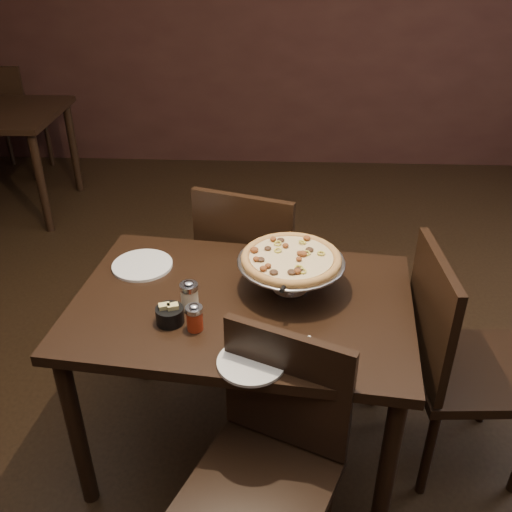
{
  "coord_description": "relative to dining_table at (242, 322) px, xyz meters",
  "views": [
    {
      "loc": [
        0.09,
        -1.66,
        2.04
      ],
      "look_at": [
        0.01,
        0.14,
        0.96
      ],
      "focal_mm": 40.0,
      "sensor_mm": 36.0,
      "label": 1
    }
  ],
  "objects": [
    {
      "name": "parmesan_shaker",
      "position": [
        -0.19,
        -0.06,
        0.16
      ],
      "size": [
        0.07,
        0.07,
        0.12
      ],
      "color": "beige",
      "rests_on": "dining_table"
    },
    {
      "name": "room",
      "position": [
        0.1,
        -0.06,
        0.71
      ],
      "size": [
        6.04,
        7.04,
        2.84
      ],
      "color": "black",
      "rests_on": "ground"
    },
    {
      "name": "pepper_flake_shaker",
      "position": [
        -0.15,
        -0.18,
        0.15
      ],
      "size": [
        0.06,
        0.06,
        0.11
      ],
      "color": "maroon",
      "rests_on": "dining_table"
    },
    {
      "name": "dining_table",
      "position": [
        0.0,
        0.0,
        0.0
      ],
      "size": [
        1.35,
        0.98,
        0.79
      ],
      "rotation": [
        0.0,
        0.0,
        -0.11
      ],
      "color": "black",
      "rests_on": "ground"
    },
    {
      "name": "chair_far",
      "position": [
        0.01,
        0.59,
        -0.14
      ],
      "size": [
        0.59,
        0.59,
        1.01
      ],
      "rotation": [
        0.0,
        0.0,
        2.83
      ],
      "color": "black",
      "rests_on": "ground"
    },
    {
      "name": "chair_near",
      "position": [
        0.12,
        -0.49,
        -0.17
      ],
      "size": [
        0.58,
        0.58,
        0.94
      ],
      "rotation": [
        0.0,
        0.0,
        -0.41
      ],
      "color": "black",
      "rests_on": "ground"
    },
    {
      "name": "plate_left",
      "position": [
        -0.43,
        0.22,
        0.11
      ],
      "size": [
        0.25,
        0.25,
        0.01
      ],
      "primitive_type": "cylinder",
      "color": "silver",
      "rests_on": "dining_table"
    },
    {
      "name": "plate_near",
      "position": [
        0.05,
        -0.35,
        0.11
      ],
      "size": [
        0.22,
        0.22,
        0.01
      ],
      "primitive_type": "cylinder",
      "color": "silver",
      "rests_on": "dining_table"
    },
    {
      "name": "pizza_stand",
      "position": [
        0.18,
        0.08,
        0.24
      ],
      "size": [
        0.41,
        0.41,
        0.17
      ],
      "color": "#ADADB4",
      "rests_on": "dining_table"
    },
    {
      "name": "serving_spatula",
      "position": [
        0.16,
        -0.08,
        0.24
      ],
      "size": [
        0.11,
        0.11,
        0.02
      ],
      "rotation": [
        0.0,
        0.0,
        -0.22
      ],
      "color": "#ADADB4",
      "rests_on": "pizza_stand"
    },
    {
      "name": "napkin_stack",
      "position": [
        0.2,
        -0.3,
        0.11
      ],
      "size": [
        0.16,
        0.16,
        0.01
      ],
      "primitive_type": "cube",
      "rotation": [
        0.0,
        0.0,
        0.3
      ],
      "color": "white",
      "rests_on": "dining_table"
    },
    {
      "name": "packet_caddy",
      "position": [
        -0.25,
        -0.15,
        0.14
      ],
      "size": [
        0.1,
        0.1,
        0.08
      ],
      "rotation": [
        0.0,
        0.0,
        0.33
      ],
      "color": "black",
      "rests_on": "dining_table"
    },
    {
      "name": "bg_chair_far",
      "position": [
        -2.21,
        2.96,
        -0.14
      ],
      "size": [
        0.47,
        0.47,
        1.0
      ],
      "rotation": [
        0.0,
        0.0,
        3.15
      ],
      "color": "black",
      "rests_on": "ground"
    },
    {
      "name": "chair_side",
      "position": [
        0.84,
        -0.01,
        -0.14
      ],
      "size": [
        0.5,
        0.5,
        1.0
      ],
      "rotation": [
        0.0,
        0.0,
        1.63
      ],
      "color": "black",
      "rests_on": "ground"
    }
  ]
}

